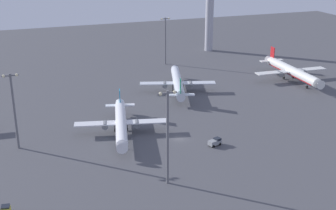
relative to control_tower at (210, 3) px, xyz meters
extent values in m
plane|color=#4C4C51|center=(-58.96, -106.62, -26.22)|extent=(416.00, 416.00, 0.00)
cylinder|color=#A8A8B2|center=(0.00, 0.00, -7.45)|extent=(4.40, 4.40, 37.54)
cylinder|color=white|center=(-75.14, -96.75, -22.41)|extent=(11.16, 33.41, 3.54)
cone|color=white|center=(-79.26, -114.14, -22.41)|extent=(3.78, 2.95, 3.36)
cone|color=white|center=(-70.98, -79.19, -22.41)|extent=(3.70, 3.27, 3.18)
cube|color=white|center=(-74.93, -95.85, -22.59)|extent=(29.83, 10.48, 0.33)
cube|color=white|center=(-71.39, -80.91, -22.22)|extent=(10.47, 4.53, 0.33)
cube|color=#1984B2|center=(-71.45, -81.18, -19.38)|extent=(0.96, 2.96, 6.05)
cylinder|color=slate|center=(-69.95, -97.03, -23.25)|extent=(2.76, 3.73, 2.05)
cylinder|color=slate|center=(-79.91, -94.67, -23.25)|extent=(2.76, 3.73, 2.05)
cube|color=#1984B2|center=(-75.14, -96.75, -23.38)|extent=(10.20, 30.72, 0.33)
cylinder|color=#333338|center=(-77.61, -107.18, -24.06)|extent=(0.26, 0.26, 3.30)
cylinder|color=black|center=(-77.61, -107.18, -25.71)|extent=(0.60, 1.08, 1.02)
cylinder|color=#333338|center=(-72.61, -94.96, -24.06)|extent=(0.26, 0.26, 3.30)
cylinder|color=black|center=(-72.61, -94.96, -25.71)|extent=(0.60, 1.08, 1.02)
cylinder|color=#333338|center=(-76.60, -94.02, -24.06)|extent=(0.26, 0.26, 3.30)
cylinder|color=black|center=(-76.60, -94.02, -25.71)|extent=(0.60, 1.08, 1.02)
cylinder|color=silver|center=(-42.26, -61.71, -22.27)|extent=(13.86, 34.22, 3.66)
cone|color=silver|center=(-36.73, -44.04, -22.27)|extent=(4.01, 3.25, 3.48)
cone|color=silver|center=(-47.84, -79.56, -22.27)|extent=(3.95, 3.56, 3.30)
cube|color=silver|center=(-42.54, -62.63, -22.46)|extent=(30.59, 12.89, 0.34)
cube|color=silver|center=(-47.29, -77.81, -22.08)|extent=(10.81, 5.37, 0.34)
cube|color=#146B4C|center=(-47.21, -77.53, -19.14)|extent=(1.20, 3.03, 6.27)
cylinder|color=slate|center=(-47.60, -61.05, -23.14)|extent=(3.06, 3.95, 2.12)
cylinder|color=slate|center=(-37.48, -64.21, -23.14)|extent=(3.06, 3.95, 2.12)
cube|color=#146B4C|center=(-42.26, -61.71, -23.28)|extent=(12.68, 31.46, 0.35)
cylinder|color=#333338|center=(-38.94, -51.11, -23.98)|extent=(0.27, 0.27, 3.42)
cylinder|color=black|center=(-38.94, -51.11, -25.69)|extent=(0.68, 1.13, 1.06)
cylinder|color=#333338|center=(-45.00, -63.38, -23.98)|extent=(0.27, 0.27, 3.42)
cylinder|color=black|center=(-45.00, -63.38, -25.69)|extent=(0.68, 1.13, 1.06)
cylinder|color=#333338|center=(-40.95, -64.64, -23.98)|extent=(0.27, 0.27, 3.42)
cylinder|color=black|center=(-40.95, -64.64, -25.69)|extent=(0.68, 1.13, 1.06)
cylinder|color=silver|center=(10.73, -64.87, -21.92)|extent=(5.66, 37.88, 3.98)
cone|color=silver|center=(9.83, -84.97, -21.92)|extent=(3.89, 2.68, 3.78)
cone|color=silver|center=(11.63, -44.55, -21.92)|extent=(3.71, 3.09, 3.58)
cube|color=silver|center=(10.77, -63.82, -22.13)|extent=(33.70, 5.68, 0.37)
cube|color=silver|center=(11.54, -46.54, -21.72)|extent=(11.63, 3.03, 0.37)
cube|color=red|center=(11.53, -46.85, -18.52)|extent=(0.46, 3.36, 6.81)
cylinder|color=slate|center=(16.53, -64.08, -22.87)|extent=(2.47, 3.87, 2.31)
cylinder|color=slate|center=(5.02, -63.56, -22.87)|extent=(2.47, 3.87, 2.31)
cube|color=red|center=(10.73, -64.87, -23.02)|extent=(5.13, 34.84, 0.38)
cylinder|color=#333338|center=(10.19, -76.93, -23.79)|extent=(0.29, 0.29, 3.72)
cylinder|color=black|center=(10.19, -76.93, -25.65)|extent=(0.47, 1.17, 1.15)
cylinder|color=#333338|center=(13.15, -62.35, -23.79)|extent=(0.29, 0.29, 3.72)
cylinder|color=black|center=(13.15, -62.35, -25.65)|extent=(0.47, 1.17, 1.15)
cylinder|color=#333338|center=(8.54, -62.15, -23.79)|extent=(0.29, 0.29, 3.72)
cylinder|color=black|center=(8.54, -62.15, -25.65)|extent=(0.47, 1.17, 1.15)
cube|color=yellow|center=(-111.53, -132.29, -25.22)|extent=(2.29, 2.37, 1.10)
cube|color=#1E232D|center=(-111.53, -132.29, -24.32)|extent=(2.09, 2.10, 0.70)
cube|color=gray|center=(-49.52, -114.58, -25.22)|extent=(2.62, 2.56, 1.10)
cube|color=#1E232D|center=(-49.52, -114.58, -24.32)|extent=(2.33, 2.33, 0.70)
cube|color=gray|center=(-51.32, -115.18, -25.07)|extent=(2.88, 2.58, 1.40)
cylinder|color=black|center=(-49.51, -113.68, -25.77)|extent=(0.95, 0.57, 0.90)
cylinder|color=black|center=(-48.98, -115.30, -25.77)|extent=(0.95, 0.57, 0.90)
cylinder|color=black|center=(-52.06, -114.53, -25.77)|extent=(0.95, 0.57, 0.90)
cylinder|color=black|center=(-51.53, -116.14, -25.77)|extent=(0.95, 0.57, 0.90)
cylinder|color=slate|center=(-106.91, -96.40, -14.52)|extent=(0.70, 0.70, 23.41)
cube|color=slate|center=(-106.91, -96.40, -3.41)|extent=(4.80, 0.40, 0.40)
sphere|color=#F9EAB2|center=(-108.71, -96.40, -3.41)|extent=(0.90, 0.90, 0.90)
sphere|color=#F9EAB2|center=(-105.11, -96.40, -3.41)|extent=(0.90, 0.90, 0.90)
cylinder|color=slate|center=(-71.77, -131.46, -13.61)|extent=(0.70, 0.70, 25.22)
cube|color=slate|center=(-71.77, -131.46, -1.60)|extent=(4.80, 0.40, 0.40)
sphere|color=#F9EAB2|center=(-73.57, -131.46, -1.60)|extent=(0.90, 0.90, 0.90)
sphere|color=#F9EAB2|center=(-69.97, -131.46, -1.60)|extent=(0.90, 0.90, 0.90)
cylinder|color=slate|center=(-32.65, -19.71, -14.60)|extent=(0.70, 0.70, 23.25)
cube|color=slate|center=(-32.65, -19.71, -3.57)|extent=(4.80, 0.40, 0.40)
sphere|color=#F9EAB2|center=(-34.45, -19.71, -3.57)|extent=(0.90, 0.90, 0.90)
sphere|color=#F9EAB2|center=(-30.85, -19.71, -3.57)|extent=(0.90, 0.90, 0.90)
camera|label=1|loc=(-107.39, -230.36, 33.84)|focal=49.29mm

